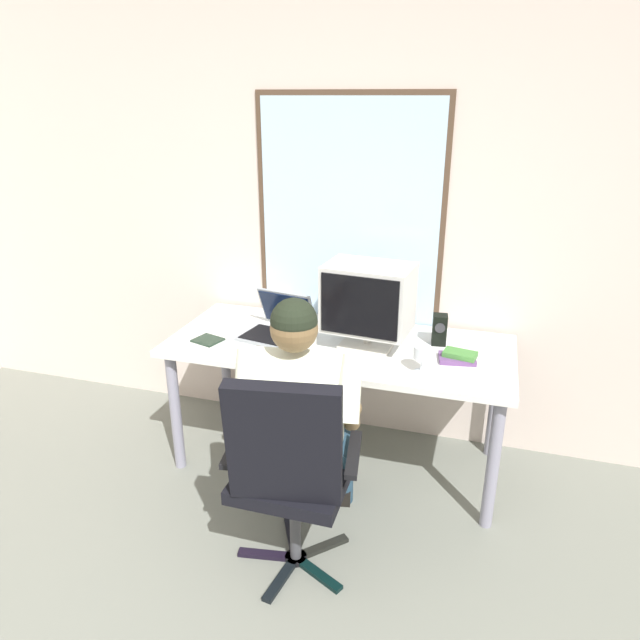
# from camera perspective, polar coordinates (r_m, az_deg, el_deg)

# --- Properties ---
(wall_rear) EXTENTS (5.87, 0.08, 2.90)m
(wall_rear) POSITION_cam_1_polar(r_m,az_deg,el_deg) (3.29, 5.04, 12.03)
(wall_rear) COLOR beige
(wall_rear) RESTS_ON ground
(desk) EXTENTS (1.82, 0.77, 0.74)m
(desk) POSITION_cam_1_polar(r_m,az_deg,el_deg) (3.11, 1.88, -3.64)
(desk) COLOR gray
(desk) RESTS_ON ground
(office_chair) EXTENTS (0.60, 0.54, 1.01)m
(office_chair) POSITION_cam_1_polar(r_m,az_deg,el_deg) (2.39, -3.04, -14.21)
(office_chair) COLOR black
(office_chair) RESTS_ON ground
(person_seated) EXTENTS (0.58, 0.82, 1.25)m
(person_seated) POSITION_cam_1_polar(r_m,az_deg,el_deg) (2.56, -1.93, -9.51)
(person_seated) COLOR #233D51
(person_seated) RESTS_ON ground
(crt_monitor) EXTENTS (0.46, 0.34, 0.44)m
(crt_monitor) POSITION_cam_1_polar(r_m,az_deg,el_deg) (2.96, 4.81, 2.11)
(crt_monitor) COLOR beige
(crt_monitor) RESTS_ON desk
(laptop) EXTENTS (0.39, 0.39, 0.23)m
(laptop) POSITION_cam_1_polar(r_m,az_deg,el_deg) (3.18, -4.08, -0.37)
(laptop) COLOR #8C939B
(laptop) RESTS_ON desk
(wine_glass) EXTENTS (0.08, 0.08, 0.13)m
(wine_glass) POSITION_cam_1_polar(r_m,az_deg,el_deg) (2.77, 10.07, -3.31)
(wine_glass) COLOR silver
(wine_glass) RESTS_ON desk
(desk_speaker) EXTENTS (0.08, 0.09, 0.16)m
(desk_speaker) POSITION_cam_1_polar(r_m,az_deg,el_deg) (3.10, 11.75, -0.93)
(desk_speaker) COLOR black
(desk_speaker) RESTS_ON desk
(book_stack) EXTENTS (0.20, 0.15, 0.05)m
(book_stack) POSITION_cam_1_polar(r_m,az_deg,el_deg) (2.95, 13.54, -3.56)
(book_stack) COLOR #613E74
(book_stack) RESTS_ON desk
(cd_case) EXTENTS (0.17, 0.16, 0.01)m
(cd_case) POSITION_cam_1_polar(r_m,az_deg,el_deg) (3.16, -11.06, -1.96)
(cd_case) COLOR #1B2C20
(cd_case) RESTS_ON desk
(coffee_mug) EXTENTS (0.07, 0.07, 0.10)m
(coffee_mug) POSITION_cam_1_polar(r_m,az_deg,el_deg) (2.92, -1.04, -2.57)
(coffee_mug) COLOR silver
(coffee_mug) RESTS_ON desk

